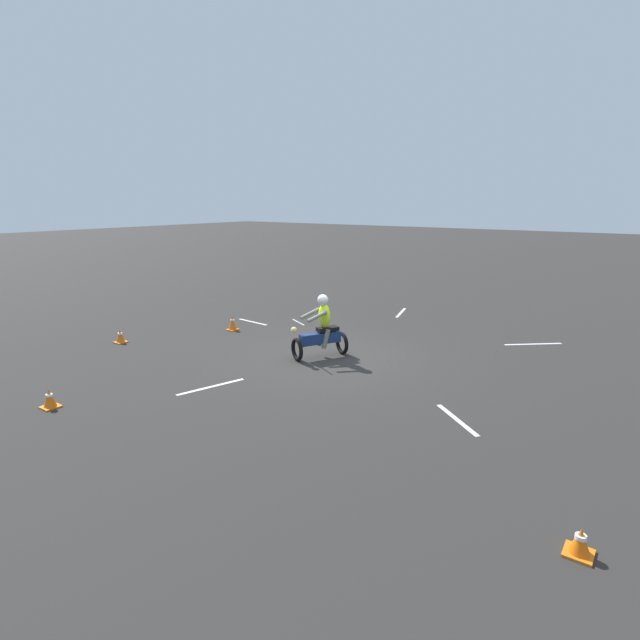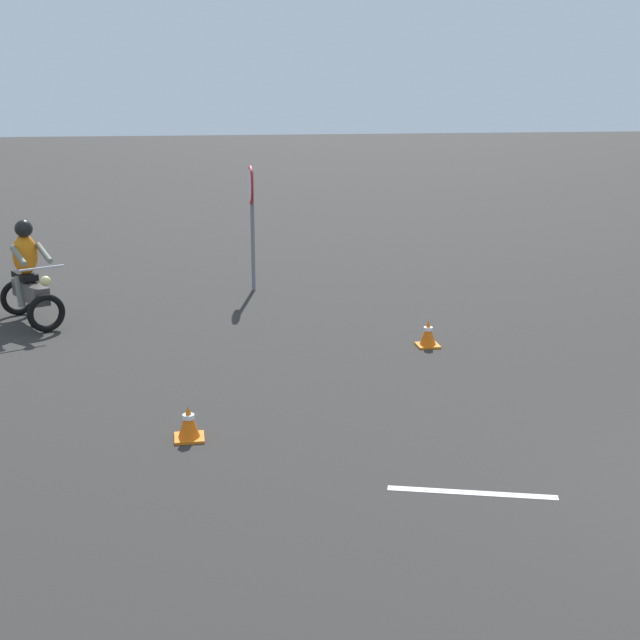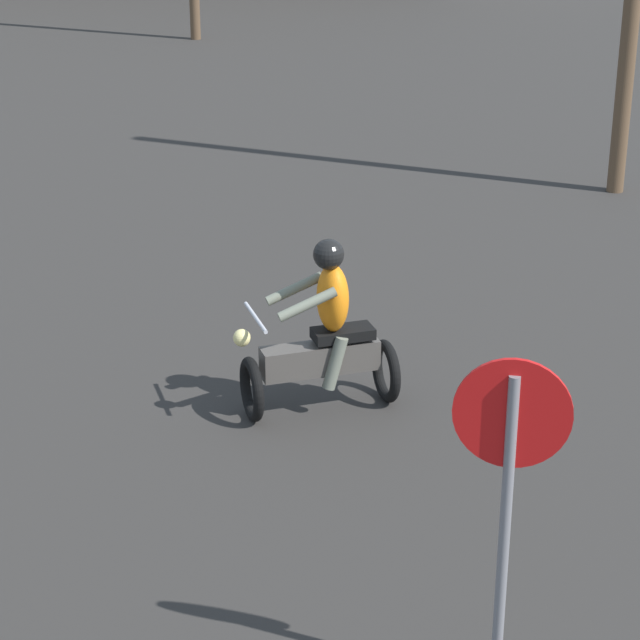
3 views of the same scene
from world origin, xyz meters
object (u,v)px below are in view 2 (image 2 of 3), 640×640
at_px(stop_sign, 251,202).
at_px(traffic_cone_mid_center, 189,423).
at_px(motorcycle_rider_background, 29,278).
at_px(traffic_cone_near_left, 428,334).

relative_size(stop_sign, traffic_cone_mid_center, 6.04).
height_order(motorcycle_rider_background, traffic_cone_mid_center, motorcycle_rider_background).
xyz_separation_m(motorcycle_rider_background, traffic_cone_mid_center, (-5.28, -2.41, -0.54)).
distance_m(motorcycle_rider_background, stop_sign, 4.19).
bearing_deg(traffic_cone_near_left, stop_sign, 28.79).
relative_size(stop_sign, traffic_cone_near_left, 5.83).
bearing_deg(traffic_cone_near_left, traffic_cone_mid_center, 130.38).
relative_size(motorcycle_rider_background, traffic_cone_mid_center, 4.36).
distance_m(stop_sign, traffic_cone_near_left, 4.83).
relative_size(motorcycle_rider_background, traffic_cone_near_left, 4.21).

